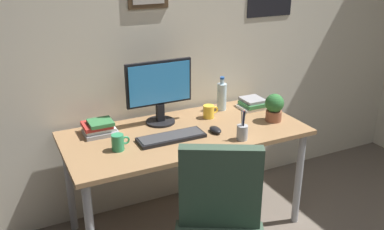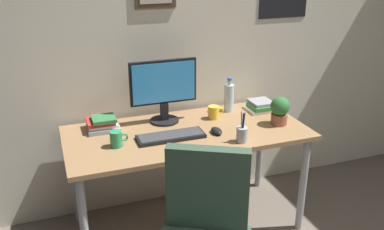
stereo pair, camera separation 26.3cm
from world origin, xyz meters
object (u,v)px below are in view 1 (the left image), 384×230
object	(u,v)px
pen_cup	(242,132)
monitor	(159,89)
coffee_mug_far	(209,111)
computer_mouse	(215,130)
water_bottle	(222,96)
keyboard	(171,137)
potted_plant	(274,107)
book_stack_left	(252,104)
book_stack_right	(99,128)
coffee_mug_near	(118,142)

from	to	relation	value
pen_cup	monitor	bearing A→B (deg)	126.63
monitor	coffee_mug_far	xyz separation A→B (m)	(0.34, -0.07, -0.19)
computer_mouse	water_bottle	world-z (taller)	water_bottle
coffee_mug_far	water_bottle	bearing A→B (deg)	31.96
monitor	water_bottle	size ratio (longest dim) A/B	1.82
keyboard	potted_plant	bearing A→B (deg)	-2.34
pen_cup	book_stack_left	distance (m)	0.57
keyboard	computer_mouse	bearing A→B (deg)	-5.60
keyboard	water_bottle	distance (m)	0.63
book_stack_right	coffee_mug_far	bearing A→B (deg)	-4.49
computer_mouse	water_bottle	distance (m)	0.43
water_bottle	potted_plant	distance (m)	0.41
coffee_mug_near	monitor	bearing A→B (deg)	36.88
computer_mouse	water_bottle	size ratio (longest dim) A/B	0.44
computer_mouse	book_stack_right	xyz separation A→B (m)	(-0.68, 0.31, 0.03)
pen_cup	water_bottle	bearing A→B (deg)	74.38
monitor	book_stack_left	bearing A→B (deg)	-3.00
pen_cup	book_stack_right	distance (m)	0.92
water_bottle	coffee_mug_far	world-z (taller)	water_bottle
book_stack_left	book_stack_right	bearing A→B (deg)	178.40
pen_cup	book_stack_right	xyz separation A→B (m)	(-0.78, 0.48, -0.01)
keyboard	computer_mouse	world-z (taller)	computer_mouse
keyboard	pen_cup	bearing A→B (deg)	-26.60
potted_plant	coffee_mug_near	bearing A→B (deg)	178.63
coffee_mug_near	book_stack_left	xyz separation A→B (m)	(1.11, 0.25, -0.02)
computer_mouse	potted_plant	xyz separation A→B (m)	(0.46, -0.00, 0.09)
water_bottle	book_stack_left	distance (m)	0.24
book_stack_right	water_bottle	bearing A→B (deg)	2.37
coffee_mug_far	computer_mouse	bearing A→B (deg)	-108.73
computer_mouse	pen_cup	bearing A→B (deg)	-60.10
coffee_mug_near	pen_cup	distance (m)	0.77
potted_plant	book_stack_right	world-z (taller)	potted_plant
monitor	keyboard	distance (m)	0.36
keyboard	computer_mouse	size ratio (longest dim) A/B	3.91
water_bottle	coffee_mug_far	distance (m)	0.20
keyboard	potted_plant	world-z (taller)	potted_plant
computer_mouse	pen_cup	world-z (taller)	pen_cup
monitor	book_stack_left	size ratio (longest dim) A/B	2.47
pen_cup	book_stack_left	world-z (taller)	pen_cup
pen_cup	book_stack_left	xyz separation A→B (m)	(0.37, 0.44, -0.02)
keyboard	monitor	bearing A→B (deg)	82.00
monitor	pen_cup	xyz separation A→B (m)	(0.36, -0.48, -0.19)
monitor	potted_plant	xyz separation A→B (m)	(0.72, -0.31, -0.14)
monitor	keyboard	world-z (taller)	monitor
keyboard	water_bottle	xyz separation A→B (m)	(0.54, 0.31, 0.09)
book_stack_right	keyboard	bearing A→B (deg)	-35.69
keyboard	book_stack_right	xyz separation A→B (m)	(-0.38, 0.28, 0.03)
book_stack_left	coffee_mug_far	bearing A→B (deg)	-175.75
potted_plant	pen_cup	distance (m)	0.40
coffee_mug_far	book_stack_left	distance (m)	0.38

